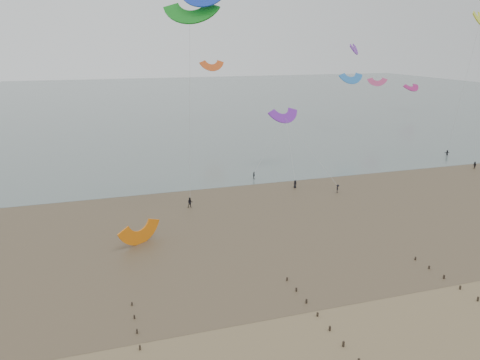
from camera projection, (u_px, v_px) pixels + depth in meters
name	position (u px, v px, depth m)	size (l,w,h in m)	color
ground	(299.00, 347.00, 43.16)	(500.00, 500.00, 0.00)	brown
sea_and_shore	(183.00, 222.00, 73.42)	(500.00, 665.00, 0.03)	#475654
kitesurfers	(270.00, 181.00, 91.94)	(139.16, 18.89, 1.87)	black
grounded_kite	(141.00, 243.00, 65.52)	(5.94, 3.11, 4.53)	orange
kites_airborne	(112.00, 66.00, 118.02)	(240.83, 122.52, 41.73)	#DE521A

